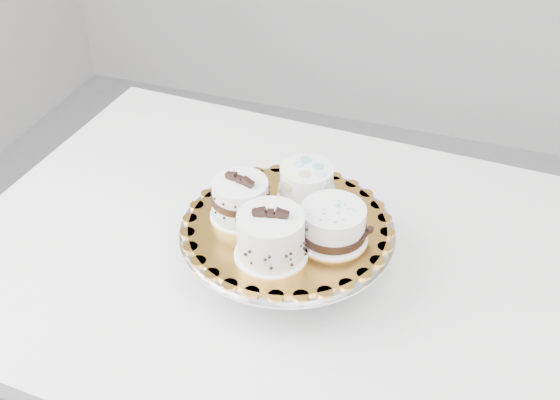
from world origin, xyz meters
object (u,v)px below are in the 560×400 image
(cake_swirl, at_px, (271,237))
(table, at_px, (313,288))
(cake_stand, at_px, (287,241))
(cake_board, at_px, (287,226))
(cake_dots, at_px, (306,184))
(cake_banded, at_px, (241,200))
(cake_ribbon, at_px, (333,224))

(cake_swirl, bearing_deg, table, 60.31)
(cake_stand, distance_m, cake_board, 0.03)
(cake_swirl, bearing_deg, cake_board, 77.19)
(cake_stand, height_order, cake_swirl, cake_swirl)
(cake_stand, relative_size, cake_dots, 3.17)
(cake_stand, relative_size, cake_swirl, 2.88)
(table, bearing_deg, cake_banded, -156.42)
(table, distance_m, cake_swirl, 0.24)
(cake_banded, bearing_deg, cake_board, 16.43)
(table, bearing_deg, cake_dots, 135.09)
(cake_board, xyz_separation_m, cake_banded, (-0.08, -0.00, 0.03))
(cake_dots, bearing_deg, cake_ribbon, -57.10)
(cake_stand, bearing_deg, table, 49.21)
(cake_stand, distance_m, cake_dots, 0.10)
(table, height_order, cake_stand, cake_stand)
(cake_stand, height_order, cake_board, cake_board)
(cake_banded, distance_m, cake_dots, 0.12)
(cake_board, height_order, cake_swirl, cake_swirl)
(cake_swirl, bearing_deg, cake_banded, 124.23)
(cake_ribbon, bearing_deg, cake_board, -165.07)
(cake_board, relative_size, cake_swirl, 2.64)
(cake_swirl, xyz_separation_m, cake_banded, (-0.08, 0.08, -0.00))
(cake_dots, relative_size, cake_ribbon, 0.84)
(cake_ribbon, bearing_deg, table, 150.54)
(cake_swirl, relative_size, cake_ribbon, 0.93)
(cake_stand, bearing_deg, cake_banded, -178.86)
(table, xyz_separation_m, cake_stand, (-0.04, -0.04, 0.14))
(cake_board, xyz_separation_m, cake_ribbon, (0.08, -0.01, 0.03))
(table, relative_size, cake_swirl, 10.68)
(table, distance_m, cake_stand, 0.15)
(cake_stand, relative_size, cake_ribbon, 2.68)
(cake_swirl, relative_size, cake_banded, 1.09)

